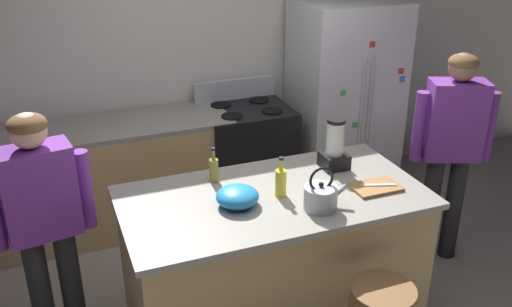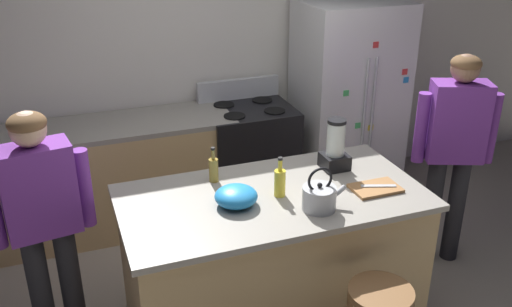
# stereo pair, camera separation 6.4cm
# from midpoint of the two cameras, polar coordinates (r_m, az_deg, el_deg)

# --- Properties ---
(back_wall) EXTENTS (8.00, 0.10, 2.70)m
(back_wall) POSITION_cam_midpoint_polar(r_m,az_deg,el_deg) (5.08, -6.18, 9.91)
(back_wall) COLOR silver
(back_wall) RESTS_ON ground_plane
(kitchen_island) EXTENTS (1.88, 0.97, 0.94)m
(kitchen_island) POSITION_cam_midpoint_polar(r_m,az_deg,el_deg) (3.73, 2.12, -10.50)
(kitchen_island) COLOR tan
(kitchen_island) RESTS_ON ground_plane
(back_counter_run) EXTENTS (2.00, 0.64, 0.94)m
(back_counter_run) POSITION_cam_midpoint_polar(r_m,az_deg,el_deg) (4.88, -13.64, -2.30)
(back_counter_run) COLOR tan
(back_counter_run) RESTS_ON ground_plane
(refrigerator) EXTENTS (0.90, 0.73, 1.80)m
(refrigerator) POSITION_cam_midpoint_polar(r_m,az_deg,el_deg) (5.29, 9.55, 5.23)
(refrigerator) COLOR silver
(refrigerator) RESTS_ON ground_plane
(stove_range) EXTENTS (0.76, 0.65, 1.12)m
(stove_range) POSITION_cam_midpoint_polar(r_m,az_deg,el_deg) (5.09, -0.35, -0.30)
(stove_range) COLOR black
(stove_range) RESTS_ON ground_plane
(person_by_island_left) EXTENTS (0.60, 0.28, 1.57)m
(person_by_island_left) POSITION_cam_midpoint_polar(r_m,az_deg,el_deg) (3.48, -20.17, -5.66)
(person_by_island_left) COLOR #26262B
(person_by_island_left) RESTS_ON ground_plane
(person_by_sink_right) EXTENTS (0.58, 0.35, 1.64)m
(person_by_sink_right) POSITION_cam_midpoint_polar(r_m,az_deg,el_deg) (4.36, 19.70, 1.13)
(person_by_sink_right) COLOR #26262B
(person_by_sink_right) RESTS_ON ground_plane
(blender_appliance) EXTENTS (0.17, 0.17, 0.35)m
(blender_appliance) POSITION_cam_midpoint_polar(r_m,az_deg,el_deg) (3.80, 8.46, 0.55)
(blender_appliance) COLOR black
(blender_appliance) RESTS_ON kitchen_island
(bottle_vinegar) EXTENTS (0.06, 0.06, 0.24)m
(bottle_vinegar) POSITION_cam_midpoint_polar(r_m,az_deg,el_deg) (3.61, -3.79, -1.57)
(bottle_vinegar) COLOR olive
(bottle_vinegar) RESTS_ON kitchen_island
(bottle_soda) EXTENTS (0.07, 0.07, 0.26)m
(bottle_soda) POSITION_cam_midpoint_polar(r_m,az_deg,el_deg) (3.44, 2.95, -2.86)
(bottle_soda) COLOR yellow
(bottle_soda) RESTS_ON kitchen_island
(mixing_bowl) EXTENTS (0.26, 0.26, 0.12)m
(mixing_bowl) POSITION_cam_midpoint_polar(r_m,az_deg,el_deg) (3.35, -1.47, -4.32)
(mixing_bowl) COLOR #268CD8
(mixing_bowl) RESTS_ON kitchen_island
(tea_kettle) EXTENTS (0.28, 0.20, 0.27)m
(tea_kettle) POSITION_cam_midpoint_polar(r_m,az_deg,el_deg) (3.32, 6.95, -4.35)
(tea_kettle) COLOR #B7BABF
(tea_kettle) RESTS_ON kitchen_island
(cutting_board) EXTENTS (0.30, 0.20, 0.02)m
(cutting_board) POSITION_cam_midpoint_polar(r_m,az_deg,el_deg) (3.62, 12.43, -3.43)
(cutting_board) COLOR #9E6B3D
(cutting_board) RESTS_ON kitchen_island
(chef_knife) EXTENTS (0.22, 0.10, 0.01)m
(chef_knife) POSITION_cam_midpoint_polar(r_m,az_deg,el_deg) (3.62, 12.71, -3.19)
(chef_knife) COLOR #B7BABF
(chef_knife) RESTS_ON cutting_board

